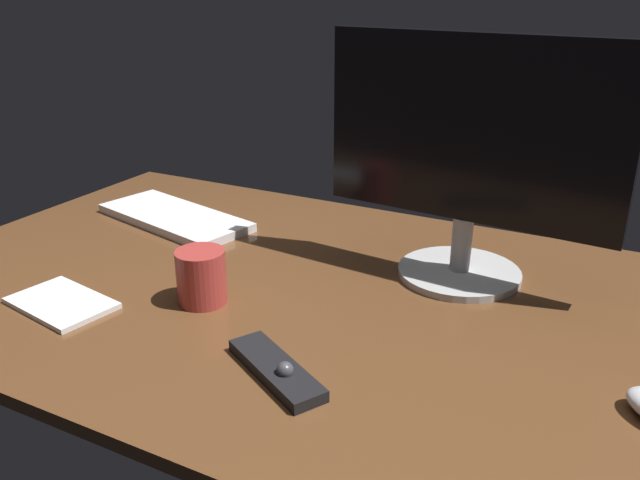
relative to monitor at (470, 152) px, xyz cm
name	(u,v)px	position (x,y,z in cm)	size (l,w,h in cm)	color
desk	(310,296)	(-19.83, -16.70, -22.59)	(140.00, 84.00, 2.00)	brown
monitor	(470,152)	(0.00, 0.00, 0.00)	(48.59, 20.63, 39.71)	#B8B8B8
keyboard	(175,218)	(-59.95, -1.17, -20.71)	(34.19, 14.09, 1.75)	white
media_remote	(277,370)	(-12.16, -39.92, -20.70)	(17.37, 12.70, 3.07)	black
coffee_mug	(201,277)	(-32.91, -27.65, -17.30)	(7.68, 7.68, 8.57)	#B23833
notepad	(62,303)	(-51.54, -38.82, -21.17)	(16.24, 10.38, 0.84)	white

